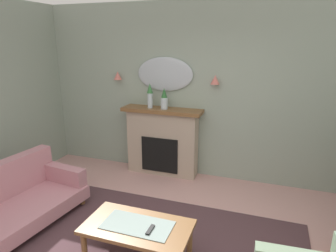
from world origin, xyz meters
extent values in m
cube|color=#93A393|center=(0.00, 2.50, 1.43)|extent=(6.62, 0.10, 2.86)
cube|color=tan|center=(-0.67, 2.29, 0.55)|extent=(1.20, 0.28, 1.10)
cube|color=black|center=(-0.67, 2.19, 0.38)|extent=(0.64, 0.12, 0.60)
cube|color=brown|center=(-0.67, 2.27, 1.13)|extent=(1.36, 0.36, 0.06)
cylinder|color=silver|center=(-0.87, 2.25, 1.29)|extent=(0.09, 0.09, 0.25)
cone|color=#38753D|center=(-0.87, 2.25, 1.49)|extent=(0.10, 0.10, 0.16)
cylinder|color=silver|center=(-0.62, 2.25, 1.26)|extent=(0.11, 0.11, 0.19)
cone|color=#2D6633|center=(-0.62, 2.25, 1.43)|extent=(0.10, 0.10, 0.16)
ellipsoid|color=#B2BCC6|center=(-0.67, 2.42, 1.71)|extent=(0.96, 0.06, 0.56)
cone|color=#D17066|center=(-1.52, 2.37, 1.66)|extent=(0.14, 0.14, 0.14)
cone|color=#D17066|center=(0.18, 2.37, 1.66)|extent=(0.14, 0.14, 0.14)
cube|color=brown|center=(-0.15, 0.13, 0.42)|extent=(1.10, 0.60, 0.04)
cube|color=#8C9E99|center=(-0.15, 0.13, 0.44)|extent=(0.72, 0.36, 0.01)
cylinder|color=brown|center=(-0.64, -0.11, 0.20)|extent=(0.06, 0.06, 0.40)
cylinder|color=brown|center=(-0.64, 0.37, 0.20)|extent=(0.06, 0.06, 0.40)
cylinder|color=brown|center=(0.34, 0.37, 0.20)|extent=(0.06, 0.06, 0.40)
cube|color=black|center=(0.01, 0.09, 0.45)|extent=(0.04, 0.16, 0.02)
cube|color=#B77A84|center=(-1.81, 0.18, 0.19)|extent=(1.03, 1.79, 0.18)
cube|color=#B77A84|center=(-1.72, 0.96, 0.40)|extent=(0.77, 0.25, 0.24)
cylinder|color=brown|center=(-1.38, 0.91, 0.05)|extent=(0.07, 0.07, 0.10)
cylinder|color=brown|center=(-2.05, 0.99, 0.05)|extent=(0.07, 0.07, 0.10)
camera|label=1|loc=(1.01, -2.25, 2.26)|focal=31.85mm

